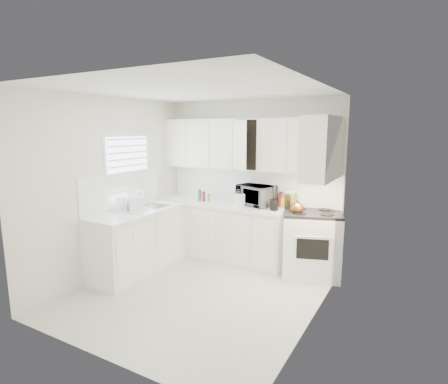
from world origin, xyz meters
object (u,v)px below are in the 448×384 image
Objects in this scene: rice_cooker at (241,198)px; tea_kettle at (297,207)px; microwave at (256,193)px; utensil_crock at (274,197)px; dish_rack at (129,203)px; stove at (312,235)px.

tea_kettle is at bearing -1.63° from rice_cooker.
microwave is 0.45m from utensil_crock.
rice_cooker is at bearing 174.58° from tea_kettle.
dish_rack reaches higher than tea_kettle.
stove is at bearing 12.54° from utensil_crock.
rice_cooker is 1.72m from dish_rack.
stove is 2.71m from dish_rack.
dish_rack is (-1.85, -1.07, -0.07)m from utensil_crock.
tea_kettle is 1.04× the size of rice_cooker.
tea_kettle is (-0.18, -0.16, 0.43)m from stove.
rice_cooker is at bearing 41.39° from dish_rack.
microwave is at bearing 33.44° from rice_cooker.
utensil_crock is (0.39, -0.22, 0.00)m from microwave.
stove is 2.15× the size of microwave.
utensil_crock reaches higher than stove.
stove is 3.16× the size of utensil_crock.
utensil_crock is at bearing -10.70° from microwave.
rice_cooker is 0.57× the size of utensil_crock.
rice_cooker is at bearing 169.24° from utensil_crock.
utensil_crock is 0.87× the size of dish_rack.
stove is 5.56× the size of rice_cooker.
tea_kettle is 0.98m from rice_cooker.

